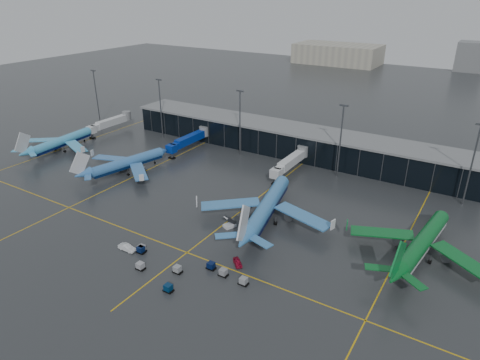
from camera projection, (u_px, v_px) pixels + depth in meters
The scene contains 13 objects.
ground at pixel (192, 217), 122.98m from camera, with size 600.00×600.00×0.00m, color #282B2D.
terminal_pier at pixel (288, 140), 168.65m from camera, with size 142.00×17.00×10.70m.
jet_bridges at pixel (188, 140), 171.19m from camera, with size 94.00×27.50×7.20m.
flood_masts at pixel (287, 129), 153.50m from camera, with size 203.00×0.50×25.50m.
taxi_lines at pixel (241, 211), 126.36m from camera, with size 220.00×120.00×0.02m.
airliner_klm_west at pixel (61, 136), 171.20m from camera, with size 33.95×38.67×11.88m, color #45ACE2, non-canonical shape.
airliner_arkefly at pixel (127, 157), 150.43m from camera, with size 33.66×38.34×11.78m, color #3A77BE, non-canonical shape.
airliner_klm_near at pixel (268, 197), 118.98m from camera, with size 39.92×45.46×13.97m, color #3B7FC2, non-canonical shape.
airliner_aer_lingus at pixel (425, 233), 102.80m from camera, with size 36.56×41.64×12.80m, color #0B6326, non-canonical shape.
baggage_carts at pixel (180, 267), 99.74m from camera, with size 30.60×13.05×1.70m.
mobile_airstair at pixel (229, 224), 117.65m from camera, with size 3.25×3.80×3.45m.
service_van_red at pixel (238, 262), 101.65m from camera, with size 1.62×4.02×1.37m, color #A20C2A.
service_van_white at pixel (127, 248), 107.19m from camera, with size 1.70×4.87×1.61m, color silver.
Camera 1 is at (68.64, -83.98, 60.53)m, focal length 32.00 mm.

